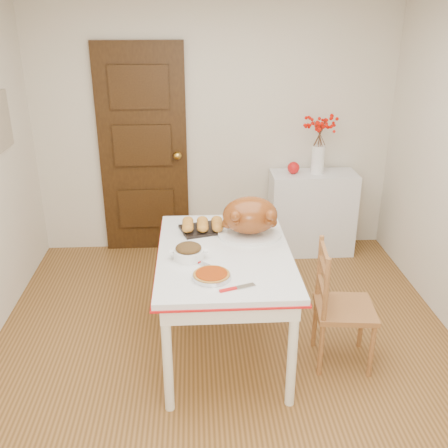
{
  "coord_description": "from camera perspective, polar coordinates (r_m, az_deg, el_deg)",
  "views": [
    {
      "loc": [
        -0.2,
        -2.97,
        2.34
      ],
      "look_at": [
        -0.01,
        0.22,
        0.98
      ],
      "focal_mm": 41.25,
      "sensor_mm": 36.0,
      "label": 1
    }
  ],
  "objects": [
    {
      "name": "rolls_tray",
      "position": [
        3.8,
        -2.39,
        -0.16
      ],
      "size": [
        0.37,
        0.32,
        0.08
      ],
      "primitive_type": null,
      "rotation": [
        0.0,
        0.0,
        0.28
      ],
      "color": "#B07331",
      "rests_on": "kitchen_table"
    },
    {
      "name": "wall_back",
      "position": [
        5.09,
        -1.05,
        10.64
      ],
      "size": [
        3.5,
        0.0,
        2.5
      ],
      "primitive_type": "cube",
      "color": "beige",
      "rests_on": "ground"
    },
    {
      "name": "apple",
      "position": [
        5.05,
        7.71,
        6.19
      ],
      "size": [
        0.12,
        0.12,
        0.12
      ],
      "primitive_type": "sphere",
      "color": "red",
      "rests_on": "sideboard"
    },
    {
      "name": "sideboard",
      "position": [
        5.25,
        9.67,
        1.21
      ],
      "size": [
        0.84,
        0.37,
        0.84
      ],
      "primitive_type": "cube",
      "color": "silver",
      "rests_on": "floor"
    },
    {
      "name": "photo_board",
      "position": [
        4.52,
        -23.49,
        10.43
      ],
      "size": [
        0.03,
        0.35,
        0.45
      ],
      "primitive_type": "cube",
      "color": "#C8BA8F",
      "rests_on": "ground"
    },
    {
      "name": "berry_vase",
      "position": [
        5.05,
        10.47,
        8.63
      ],
      "size": [
        0.29,
        0.29,
        0.57
      ],
      "primitive_type": null,
      "color": "white",
      "rests_on": "sideboard"
    },
    {
      "name": "pumpkin_pie",
      "position": [
        3.15,
        -1.39,
        -5.66
      ],
      "size": [
        0.25,
        0.25,
        0.05
      ],
      "primitive_type": "cylinder",
      "rotation": [
        0.0,
        0.0,
        -0.05
      ],
      "color": "#892A04",
      "rests_on": "kitchen_table"
    },
    {
      "name": "carving_knife",
      "position": [
        3.32,
        -2.22,
        -4.47
      ],
      "size": [
        0.24,
        0.23,
        0.01
      ],
      "primitive_type": null,
      "rotation": [
        0.0,
        0.0,
        -0.75
      ],
      "color": "silver",
      "rests_on": "kitchen_table"
    },
    {
      "name": "pie_server",
      "position": [
        3.05,
        1.48,
        -7.06
      ],
      "size": [
        0.23,
        0.14,
        0.01
      ],
      "primitive_type": null,
      "rotation": [
        0.0,
        0.0,
        0.34
      ],
      "color": "silver",
      "rests_on": "kitchen_table"
    },
    {
      "name": "drinking_glass",
      "position": [
        4.0,
        1.0,
        1.18
      ],
      "size": [
        0.07,
        0.07,
        0.1
      ],
      "primitive_type": "cylinder",
      "rotation": [
        0.0,
        0.0,
        -0.33
      ],
      "color": "white",
      "rests_on": "kitchen_table"
    },
    {
      "name": "turkey_platter",
      "position": [
        3.67,
        2.91,
        0.74
      ],
      "size": [
        0.47,
        0.38,
        0.29
      ],
      "primitive_type": null,
      "rotation": [
        0.0,
        0.0,
        0.02
      ],
      "color": "brown",
      "rests_on": "kitchen_table"
    },
    {
      "name": "door_back",
      "position": [
        5.13,
        -8.93,
        7.95
      ],
      "size": [
        0.85,
        0.06,
        2.06
      ],
      "primitive_type": "cube",
      "color": "#37210C",
      "rests_on": "ground"
    },
    {
      "name": "stuffing_dish",
      "position": [
        3.39,
        -3.95,
        -3.06
      ],
      "size": [
        0.31,
        0.28,
        0.1
      ],
      "primitive_type": null,
      "rotation": [
        0.0,
        0.0,
        0.37
      ],
      "color": "#553C1B",
      "rests_on": "kitchen_table"
    },
    {
      "name": "chair_oak",
      "position": [
        3.66,
        13.28,
        -8.83
      ],
      "size": [
        0.43,
        0.43,
        0.89
      ],
      "primitive_type": null,
      "rotation": [
        0.0,
        0.0,
        1.47
      ],
      "color": "#9F642D",
      "rests_on": "floor"
    },
    {
      "name": "shaker_pair",
      "position": [
        3.94,
        4.4,
        0.72
      ],
      "size": [
        0.09,
        0.04,
        0.09
      ],
      "primitive_type": null,
      "rotation": [
        0.0,
        0.0,
        0.0
      ],
      "color": "white",
      "rests_on": "kitchen_table"
    },
    {
      "name": "floor",
      "position": [
        3.78,
        0.42,
        -15.17
      ],
      "size": [
        3.5,
        4.0,
        0.0
      ],
      "primitive_type": "cube",
      "color": "brown",
      "rests_on": "ground"
    },
    {
      "name": "kitchen_table",
      "position": [
        3.69,
        0.05,
        -8.65
      ],
      "size": [
        0.92,
        1.34,
        0.8
      ],
      "primitive_type": null,
      "color": "silver",
      "rests_on": "floor"
    }
  ]
}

